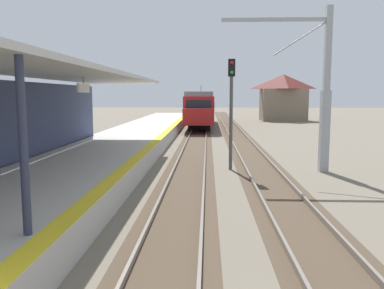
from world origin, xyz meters
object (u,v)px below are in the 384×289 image
catenary_pylon_far_side (319,94)px  distant_trackside_house (283,97)px  approaching_train (200,107)px  rail_signal_post (231,103)px

catenary_pylon_far_side → distant_trackside_house: (5.42, 37.79, -0.27)m
approaching_train → catenary_pylon_far_side: catenary_pylon_far_side is taller
catenary_pylon_far_side → distant_trackside_house: catenary_pylon_far_side is taller
approaching_train → catenary_pylon_far_side: (5.94, -26.76, 1.43)m
approaching_train → distant_trackside_house: 15.88m
approaching_train → distant_trackside_house: (11.36, 11.03, 1.16)m
distant_trackside_house → approaching_train: bearing=-135.8°
rail_signal_post → catenary_pylon_far_side: (3.99, -0.29, 0.41)m
distant_trackside_house → catenary_pylon_far_side: bearing=-98.2°
catenary_pylon_far_side → approaching_train: bearing=102.5°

